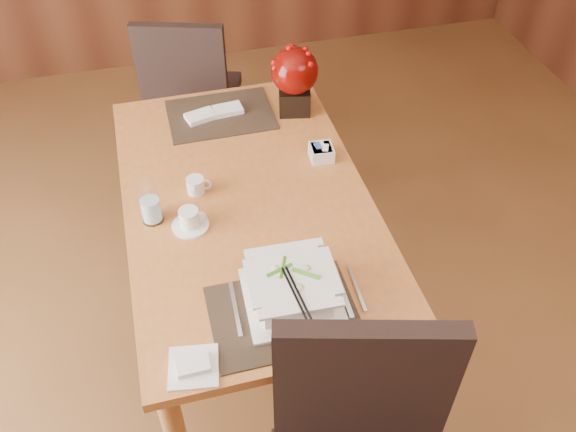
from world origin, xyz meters
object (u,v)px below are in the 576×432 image
object	(u,v)px
soup_setting	(292,289)
creamer_jug	(196,185)
berry_decor	(295,77)
water_glass	(150,202)
dining_table	(248,217)
coffee_cup	(190,220)
bread_plate	(194,367)
sugar_caddy	(321,153)
far_chair	(190,91)

from	to	relation	value
soup_setting	creamer_jug	world-z (taller)	soup_setting
creamer_jug	berry_decor	distance (m)	0.67
water_glass	berry_decor	bearing A→B (deg)	38.71
dining_table	coffee_cup	world-z (taller)	coffee_cup
dining_table	creamer_jug	bearing A→B (deg)	154.67
berry_decor	dining_table	bearing A→B (deg)	-122.21
water_glass	bread_plate	size ratio (longest dim) A/B	1.23
coffee_cup	bread_plate	distance (m)	0.58
creamer_jug	sugar_caddy	xyz separation A→B (m)	(0.51, 0.07, -0.00)
bread_plate	dining_table	bearing A→B (deg)	66.08
dining_table	berry_decor	size ratio (longest dim) A/B	5.12
soup_setting	bread_plate	bearing A→B (deg)	-151.62
soup_setting	far_chair	size ratio (longest dim) A/B	0.32
sugar_caddy	soup_setting	bearing A→B (deg)	-114.13
coffee_cup	water_glass	distance (m)	0.15
creamer_jug	sugar_caddy	bearing A→B (deg)	21.10
coffee_cup	bread_plate	world-z (taller)	coffee_cup
dining_table	berry_decor	world-z (taller)	berry_decor
dining_table	bread_plate	xyz separation A→B (m)	(-0.30, -0.67, 0.10)
water_glass	soup_setting	bearing A→B (deg)	-50.89
coffee_cup	berry_decor	xyz separation A→B (m)	(0.54, 0.60, 0.13)
water_glass	creamer_jug	size ratio (longest dim) A/B	2.03
water_glass	coffee_cup	bearing A→B (deg)	-28.40
soup_setting	dining_table	bearing A→B (deg)	97.00
dining_table	water_glass	world-z (taller)	water_glass
coffee_cup	dining_table	bearing A→B (deg)	22.87
water_glass	berry_decor	xyz separation A→B (m)	(0.67, 0.53, 0.08)
soup_setting	berry_decor	xyz separation A→B (m)	(0.28, 1.01, 0.11)
dining_table	berry_decor	distance (m)	0.65
soup_setting	water_glass	distance (m)	0.61
water_glass	creamer_jug	xyz separation A→B (m)	(0.17, 0.11, -0.06)
coffee_cup	far_chair	bearing A→B (deg)	83.08
berry_decor	bread_plate	distance (m)	1.34
water_glass	far_chair	world-z (taller)	far_chair
far_chair	berry_decor	bearing A→B (deg)	142.23
sugar_caddy	bread_plate	bearing A→B (deg)	-127.49
creamer_jug	bread_plate	distance (m)	0.76
dining_table	berry_decor	xyz separation A→B (m)	(0.32, 0.51, 0.26)
bread_plate	far_chair	xyz separation A→B (m)	(0.22, 1.76, -0.20)
berry_decor	water_glass	bearing A→B (deg)	-141.29
soup_setting	creamer_jug	size ratio (longest dim) A/B	3.57
soup_setting	coffee_cup	bearing A→B (deg)	125.19
creamer_jug	berry_decor	bearing A→B (deg)	53.46
soup_setting	far_chair	xyz separation A→B (m)	(-0.12, 1.59, -0.26)
creamer_jug	berry_decor	size ratio (longest dim) A/B	0.30
bread_plate	far_chair	size ratio (longest dim) A/B	0.15
coffee_cup	berry_decor	bearing A→B (deg)	47.93
soup_setting	creamer_jug	xyz separation A→B (m)	(-0.22, 0.59, -0.03)
soup_setting	berry_decor	size ratio (longest dim) A/B	1.06
water_glass	bread_plate	distance (m)	0.65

